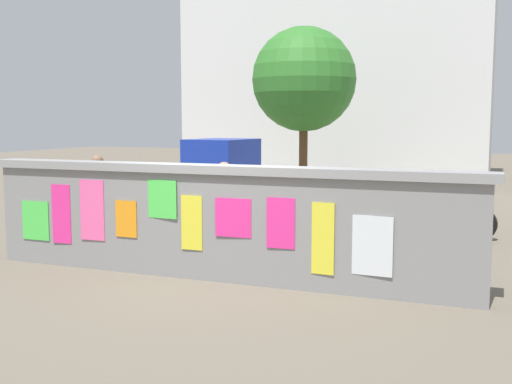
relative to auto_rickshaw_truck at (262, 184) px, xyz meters
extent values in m
plane|color=#6B6051|center=(1.04, 3.45, -0.90)|extent=(60.00, 60.00, 0.00)
cube|color=gray|center=(1.04, -4.55, -0.14)|extent=(7.33, 0.30, 1.51)
cube|color=gray|center=(1.04, -4.55, 0.67)|extent=(7.53, 0.42, 0.12)
cube|color=#4CD84C|center=(-2.01, -4.71, -0.21)|extent=(0.51, 0.01, 0.62)
cube|color=#F42D8C|center=(-1.50, -4.71, -0.08)|extent=(0.33, 0.02, 0.91)
cube|color=#F9599E|center=(-0.93, -4.71, 0.01)|extent=(0.42, 0.02, 0.91)
cube|color=orange|center=(-0.33, -4.71, -0.09)|extent=(0.36, 0.01, 0.54)
cube|color=#4CD84C|center=(0.28, -4.71, 0.23)|extent=(0.47, 0.04, 0.55)
cube|color=yellow|center=(0.75, -4.71, -0.08)|extent=(0.32, 0.02, 0.77)
cube|color=#F42D8C|center=(1.39, -4.71, 0.03)|extent=(0.53, 0.03, 0.54)
cube|color=#F42D8C|center=(2.07, -4.71, 0.00)|extent=(0.39, 0.02, 0.68)
cube|color=yellow|center=(2.65, -4.71, -0.17)|extent=(0.31, 0.03, 0.95)
cube|color=silver|center=(3.30, -4.71, -0.22)|extent=(0.52, 0.03, 0.76)
cylinder|color=black|center=(-1.15, -0.53, -0.55)|extent=(0.72, 0.27, 0.70)
cylinder|color=black|center=(-1.02, 0.76, -0.55)|extent=(0.72, 0.27, 0.70)
cylinder|color=black|center=(1.33, -0.79, -0.55)|extent=(0.72, 0.27, 0.70)
cylinder|color=black|center=(1.47, 0.50, -0.55)|extent=(0.72, 0.27, 0.70)
cube|color=#1933A5|center=(-0.99, 0.10, 0.20)|extent=(1.35, 1.62, 1.50)
cube|color=gray|center=(0.80, -0.08, -0.10)|extent=(2.54, 1.74, 0.90)
cylinder|color=black|center=(3.18, 0.08, -0.60)|extent=(0.61, 0.16, 0.60)
cylinder|color=black|center=(4.47, -0.05, -0.60)|extent=(0.61, 0.18, 0.60)
cube|color=silver|center=(3.82, 0.01, -0.32)|extent=(1.02, 0.34, 0.32)
cube|color=black|center=(4.02, -0.01, -0.14)|extent=(0.58, 0.28, 0.10)
cube|color=#262626|center=(3.28, 0.07, -0.05)|extent=(0.10, 0.56, 0.03)
cylinder|color=black|center=(2.18, -2.32, -0.57)|extent=(0.66, 0.17, 0.66)
cylinder|color=black|center=(3.21, -2.12, -0.57)|extent=(0.66, 0.17, 0.66)
cube|color=#1933A5|center=(2.70, -2.22, -0.39)|extent=(0.94, 0.22, 0.06)
cylinder|color=#1933A5|center=(2.85, -2.19, -0.17)|extent=(0.04, 0.04, 0.40)
cube|color=black|center=(2.85, -2.19, 0.03)|extent=(0.21, 0.12, 0.05)
cube|color=black|center=(2.23, -2.31, -0.02)|extent=(0.12, 0.44, 0.03)
cylinder|color=#338CBF|center=(0.85, -3.64, -0.50)|extent=(0.12, 0.12, 0.80)
cylinder|color=#338CBF|center=(0.75, -3.79, -0.50)|extent=(0.12, 0.12, 0.80)
cylinder|color=#338CBF|center=(0.80, -3.71, 0.20)|extent=(0.47, 0.47, 0.60)
sphere|color=#8C664C|center=(0.80, -3.71, 0.61)|extent=(0.22, 0.22, 0.22)
cylinder|color=#BF6626|center=(-2.29, -2.71, -0.50)|extent=(0.12, 0.12, 0.80)
cylinder|color=#BF6626|center=(-2.15, -2.81, -0.50)|extent=(0.12, 0.12, 0.80)
cylinder|color=#D83F72|center=(-2.22, -2.76, 0.20)|extent=(0.47, 0.47, 0.60)
sphere|color=#8C664C|center=(-2.22, -2.76, 0.61)|extent=(0.22, 0.22, 0.22)
cylinder|color=brown|center=(-0.54, 4.76, 0.29)|extent=(0.25, 0.25, 2.39)
sphere|color=#317829|center=(-0.54, 4.76, 2.53)|extent=(2.98, 2.98, 2.98)
cube|color=silver|center=(-1.09, 11.94, 3.13)|extent=(11.07, 6.43, 8.06)
camera|label=1|loc=(4.73, -12.35, 1.34)|focal=43.30mm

